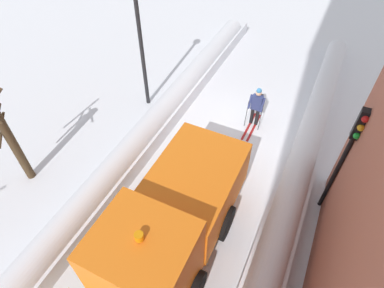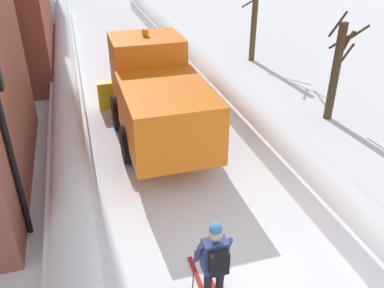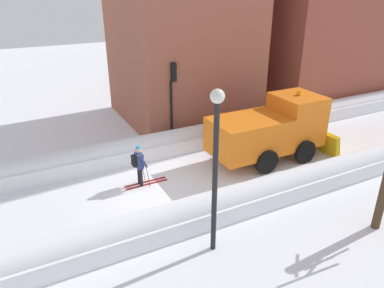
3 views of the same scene
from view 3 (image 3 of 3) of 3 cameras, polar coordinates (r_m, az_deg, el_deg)
name	(u,v)px [view 3 (image 3 of 3)]	position (r m, az deg, el deg)	size (l,w,h in m)	color
ground_plane	(333,144)	(20.30, 21.19, 0.07)	(80.00, 80.00, 0.00)	white
snowbank_left	(296,117)	(21.95, 15.97, 4.06)	(1.10, 36.00, 1.16)	white
snowbank_right	(384,157)	(18.54, 27.84, -1.76)	(1.10, 36.00, 1.10)	white
plow_truck	(272,129)	(17.24, 12.46, 2.33)	(3.20, 5.98, 3.12)	orange
skier	(139,163)	(14.84, -8.30, -3.03)	(0.62, 1.80, 1.81)	black
traffic_light_pole	(173,88)	(18.03, -3.01, 8.76)	(0.28, 0.42, 4.19)	black
street_lamp	(216,155)	(10.18, 3.73, -1.70)	(0.40, 0.40, 5.18)	black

